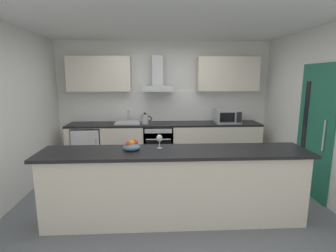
{
  "coord_description": "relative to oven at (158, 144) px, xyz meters",
  "views": [
    {
      "loc": [
        -0.21,
        -3.71,
        1.85
      ],
      "look_at": [
        0.01,
        0.49,
        1.05
      ],
      "focal_mm": 27.61,
      "sensor_mm": 36.0,
      "label": 1
    }
  ],
  "objects": [
    {
      "name": "counter_back",
      "position": [
        0.14,
        0.03,
        -0.01
      ],
      "size": [
        3.98,
        0.6,
        0.9
      ],
      "color": "beige",
      "rests_on": "ground"
    },
    {
      "name": "sink",
      "position": [
        -0.62,
        0.01,
        0.47
      ],
      "size": [
        0.5,
        0.4,
        0.26
      ],
      "color": "silver",
      "rests_on": "counter_back"
    },
    {
      "name": "refrigerator",
      "position": [
        -1.44,
        -0.0,
        -0.03
      ],
      "size": [
        0.58,
        0.6,
        0.85
      ],
      "color": "white",
      "rests_on": "ground"
    },
    {
      "name": "backsplash_tile",
      "position": [
        0.14,
        0.33,
        0.77
      ],
      "size": [
        3.85,
        0.02,
        0.66
      ],
      "primitive_type": "cube",
      "color": "white"
    },
    {
      "name": "ground",
      "position": [
        0.14,
        -1.57,
        -0.47
      ],
      "size": [
        5.53,
        4.83,
        0.02
      ],
      "primitive_type": "cube",
      "color": "slate"
    },
    {
      "name": "fruit_bowl",
      "position": [
        -0.36,
        -2.13,
        0.54
      ],
      "size": [
        0.22,
        0.22,
        0.13
      ],
      "color": "slate",
      "rests_on": "counter_island"
    },
    {
      "name": "counter_island",
      "position": [
        0.18,
        -2.19,
        0.02
      ],
      "size": [
        3.36,
        0.64,
        0.95
      ],
      "color": "beige",
      "rests_on": "ground"
    },
    {
      "name": "oven",
      "position": [
        0.0,
        0.0,
        0.0
      ],
      "size": [
        0.6,
        0.62,
        0.8
      ],
      "color": "slate",
      "rests_on": "ground"
    },
    {
      "name": "side_door",
      "position": [
        2.39,
        -1.52,
        0.57
      ],
      "size": [
        0.08,
        0.85,
        2.05
      ],
      "color": "#1E664C",
      "rests_on": "ground"
    },
    {
      "name": "range_hood",
      "position": [
        -0.0,
        0.13,
        1.33
      ],
      "size": [
        0.62,
        0.45,
        0.72
      ],
      "color": "#B7BABC"
    },
    {
      "name": "microwave",
      "position": [
        1.45,
        -0.03,
        0.59
      ],
      "size": [
        0.5,
        0.38,
        0.3
      ],
      "color": "#B7BABC",
      "rests_on": "counter_back"
    },
    {
      "name": "wall_right",
      "position": [
        2.46,
        -1.57,
        0.84
      ],
      "size": [
        0.12,
        4.83,
        2.6
      ],
      "primitive_type": "cube",
      "color": "white",
      "rests_on": "ground"
    },
    {
      "name": "kettle",
      "position": [
        -0.27,
        -0.03,
        0.55
      ],
      "size": [
        0.29,
        0.15,
        0.24
      ],
      "color": "#B7BABC",
      "rests_on": "counter_back"
    },
    {
      "name": "wine_glass",
      "position": [
        -0.01,
        -2.07,
        0.61
      ],
      "size": [
        0.08,
        0.08,
        0.18
      ],
      "color": "silver",
      "rests_on": "counter_island"
    },
    {
      "name": "ceiling",
      "position": [
        0.14,
        -1.57,
        2.15
      ],
      "size": [
        5.53,
        4.83,
        0.02
      ],
      "primitive_type": "cube",
      "color": "white"
    },
    {
      "name": "wall_left",
      "position": [
        -2.19,
        -1.57,
        0.84
      ],
      "size": [
        0.12,
        4.83,
        2.6
      ],
      "primitive_type": "cube",
      "color": "white",
      "rests_on": "ground"
    },
    {
      "name": "upper_cabinets",
      "position": [
        0.14,
        0.18,
        1.45
      ],
      "size": [
        3.93,
        0.32,
        0.7
      ],
      "color": "beige"
    },
    {
      "name": "wall_back",
      "position": [
        0.14,
        0.41,
        0.84
      ],
      "size": [
        5.53,
        0.12,
        2.6
      ],
      "primitive_type": "cube",
      "color": "white",
      "rests_on": "ground"
    }
  ]
}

